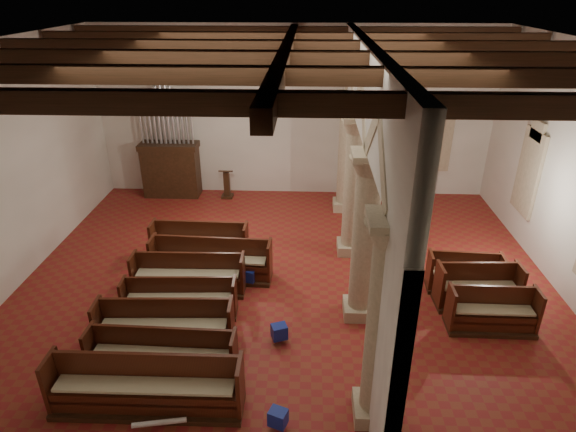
{
  "coord_description": "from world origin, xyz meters",
  "views": [
    {
      "loc": [
        0.5,
        -10.93,
        7.15
      ],
      "look_at": [
        0.01,
        0.5,
        1.61
      ],
      "focal_mm": 30.0,
      "sensor_mm": 36.0,
      "label": 1
    }
  ],
  "objects_px": {
    "pipe_organ": "(170,160)",
    "nave_pew_0": "(147,393)",
    "processional_banner": "(392,188)",
    "aisle_pew_0": "(491,316)",
    "lectern": "(227,185)"
  },
  "relations": [
    {
      "from": "pipe_organ",
      "to": "processional_banner",
      "type": "xyz_separation_m",
      "value": [
        7.91,
        -0.99,
        -0.55
      ]
    },
    {
      "from": "lectern",
      "to": "nave_pew_0",
      "type": "bearing_deg",
      "value": -87.96
    },
    {
      "from": "pipe_organ",
      "to": "nave_pew_0",
      "type": "xyz_separation_m",
      "value": [
        2.13,
        -10.02,
        -1.0
      ]
    },
    {
      "from": "nave_pew_0",
      "to": "pipe_organ",
      "type": "bearing_deg",
      "value": 101.59
    },
    {
      "from": "pipe_organ",
      "to": "aisle_pew_0",
      "type": "xyz_separation_m",
      "value": [
        9.23,
        -7.41,
        -1.02
      ]
    },
    {
      "from": "lectern",
      "to": "nave_pew_0",
      "type": "relative_size",
      "value": 0.32
    },
    {
      "from": "pipe_organ",
      "to": "aisle_pew_0",
      "type": "distance_m",
      "value": 11.88
    },
    {
      "from": "aisle_pew_0",
      "to": "pipe_organ",
      "type": "bearing_deg",
      "value": 141.78
    },
    {
      "from": "lectern",
      "to": "nave_pew_0",
      "type": "xyz_separation_m",
      "value": [
        0.08,
        -9.85,
        -0.1
      ]
    },
    {
      "from": "processional_banner",
      "to": "aisle_pew_0",
      "type": "distance_m",
      "value": 6.58
    },
    {
      "from": "pipe_organ",
      "to": "lectern",
      "type": "distance_m",
      "value": 2.25
    },
    {
      "from": "lectern",
      "to": "processional_banner",
      "type": "xyz_separation_m",
      "value": [
        5.86,
        -0.82,
        0.35
      ]
    },
    {
      "from": "nave_pew_0",
      "to": "aisle_pew_0",
      "type": "distance_m",
      "value": 7.56
    },
    {
      "from": "nave_pew_0",
      "to": "aisle_pew_0",
      "type": "xyz_separation_m",
      "value": [
        7.1,
        2.6,
        -0.02
      ]
    },
    {
      "from": "lectern",
      "to": "nave_pew_0",
      "type": "height_order",
      "value": "nave_pew_0"
    }
  ]
}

